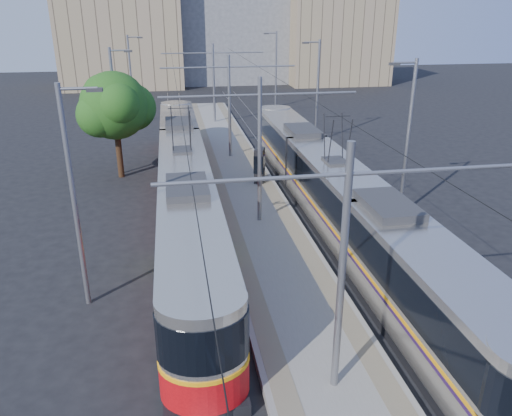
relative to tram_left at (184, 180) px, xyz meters
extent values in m
plane|color=black|center=(3.60, -10.72, -1.71)|extent=(160.00, 160.00, 0.00)
cube|color=gray|center=(3.60, 6.28, -1.56)|extent=(4.00, 50.00, 0.30)
cube|color=gray|center=(2.15, 6.28, -1.40)|extent=(0.70, 50.00, 0.01)
cube|color=gray|center=(5.05, 6.28, -1.40)|extent=(0.70, 50.00, 0.01)
cube|color=gray|center=(-0.72, 6.28, -1.69)|extent=(0.07, 70.00, 0.03)
cube|color=gray|center=(0.72, 6.28, -1.69)|extent=(0.07, 70.00, 0.03)
cube|color=gray|center=(6.48, 6.28, -1.69)|extent=(0.07, 70.00, 0.03)
cube|color=gray|center=(7.92, 6.28, -1.69)|extent=(0.07, 70.00, 0.03)
cube|color=silver|center=(0.00, -13.72, -1.70)|extent=(1.20, 5.00, 0.01)
cube|color=black|center=(0.00, 0.00, -1.51)|extent=(2.30, 30.52, 0.40)
cube|color=beige|center=(0.00, 0.00, 0.14)|extent=(2.40, 28.92, 2.90)
cube|color=black|center=(0.00, 0.00, 0.64)|extent=(2.43, 28.92, 1.30)
cube|color=#FFA30D|center=(0.00, 0.00, -0.26)|extent=(2.43, 28.92, 0.12)
cube|color=red|center=(0.00, 0.00, -0.76)|extent=(2.42, 28.92, 1.10)
cube|color=#2D2D30|center=(0.00, 0.00, 1.74)|extent=(1.68, 3.00, 0.30)
cube|color=black|center=(7.20, -3.28, -1.51)|extent=(2.30, 30.40, 0.40)
cube|color=#B6B1A7|center=(7.20, -3.28, 0.14)|extent=(2.40, 28.80, 2.90)
cube|color=black|center=(7.20, -3.28, 0.64)|extent=(2.43, 28.80, 1.30)
cube|color=orange|center=(7.20, -3.28, -0.26)|extent=(2.43, 28.80, 0.12)
cube|color=#291241|center=(7.20, -3.28, -0.41)|extent=(2.43, 28.80, 0.10)
cube|color=#2D2D30|center=(7.20, -3.28, 1.74)|extent=(1.68, 3.00, 0.30)
cylinder|color=gray|center=(3.60, -14.72, 2.09)|extent=(0.20, 0.20, 7.00)
cylinder|color=gray|center=(3.60, -14.72, 4.79)|extent=(9.20, 0.10, 0.10)
cylinder|color=gray|center=(3.60, -2.72, 2.09)|extent=(0.20, 0.20, 7.00)
cylinder|color=gray|center=(3.60, -2.72, 4.79)|extent=(9.20, 0.10, 0.10)
cylinder|color=gray|center=(3.60, 9.28, 2.09)|extent=(0.20, 0.20, 7.00)
cylinder|color=gray|center=(3.60, 9.28, 4.79)|extent=(9.20, 0.10, 0.10)
cylinder|color=gray|center=(3.60, 21.28, 2.09)|extent=(0.20, 0.20, 7.00)
cylinder|color=gray|center=(3.60, 21.28, 4.79)|extent=(9.20, 0.10, 0.10)
cylinder|color=black|center=(0.00, 6.28, 3.84)|extent=(0.02, 70.00, 0.02)
cylinder|color=black|center=(7.20, 6.28, 3.84)|extent=(0.02, 70.00, 0.02)
cylinder|color=gray|center=(-3.90, -8.72, 2.29)|extent=(0.18, 0.18, 8.00)
cube|color=#2D2D30|center=(-2.80, -8.72, 6.04)|extent=(0.50, 0.22, 0.12)
cylinder|color=gray|center=(-3.90, 7.28, 2.29)|extent=(0.18, 0.18, 8.00)
cube|color=#2D2D30|center=(-2.80, 7.28, 6.04)|extent=(0.50, 0.22, 0.12)
cylinder|color=gray|center=(-3.90, 23.28, 2.29)|extent=(0.18, 0.18, 8.00)
cube|color=#2D2D30|center=(-2.80, 23.28, 6.04)|extent=(0.50, 0.22, 0.12)
cylinder|color=gray|center=(11.10, -2.72, 2.29)|extent=(0.18, 0.18, 8.00)
cube|color=#2D2D30|center=(10.00, -2.72, 6.04)|extent=(0.50, 0.22, 0.12)
cylinder|color=gray|center=(11.10, 13.28, 2.29)|extent=(0.18, 0.18, 8.00)
cube|color=#2D2D30|center=(10.00, 13.28, 6.04)|extent=(0.50, 0.22, 0.12)
cylinder|color=gray|center=(11.10, 29.28, 2.29)|extent=(0.18, 0.18, 8.00)
cube|color=#2D2D30|center=(10.00, 29.28, 6.04)|extent=(0.50, 0.22, 0.12)
cube|color=black|center=(4.63, 3.11, -0.36)|extent=(0.80, 1.03, 2.09)
cube|color=black|center=(4.63, 3.11, -0.22)|extent=(0.85, 1.08, 1.09)
cylinder|color=#382314|center=(-3.87, 6.51, -0.32)|extent=(0.38, 0.38, 2.78)
sphere|color=#194814|center=(-3.87, 6.51, 2.90)|extent=(4.17, 4.17, 4.17)
sphere|color=#194814|center=(-2.83, 7.20, 2.64)|extent=(2.95, 2.95, 2.95)
cube|color=gray|center=(-6.40, 49.28, 5.51)|extent=(16.00, 12.00, 14.43)
cube|color=gray|center=(9.60, 53.28, 6.29)|extent=(18.00, 14.00, 16.00)
cube|color=gray|center=(23.60, 47.28, 4.18)|extent=(14.00, 10.00, 11.77)
camera|label=1|loc=(-0.46, -25.41, 8.41)|focal=35.00mm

